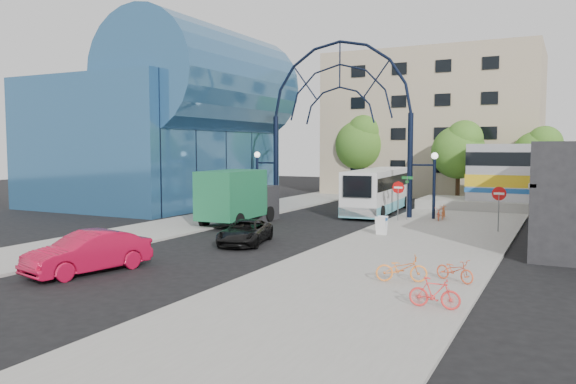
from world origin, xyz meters
The scene contains 22 objects.
ground centered at (0.00, 0.00, 0.00)m, with size 120.00×120.00×0.00m, color black.
sidewalk_east centered at (8.00, 4.00, 0.06)m, with size 8.00×56.00×0.12m, color gray.
plaza_west centered at (-6.50, 6.00, 0.06)m, with size 5.00×50.00×0.12m, color gray.
gateway_arch centered at (0.00, 14.00, 8.56)m, with size 13.64×0.44×12.10m.
stop_sign centered at (4.80, 12.00, 1.99)m, with size 0.80×0.07×2.50m.
do_not_enter_sign centered at (11.00, 10.00, 1.98)m, with size 0.76×0.07×2.48m.
street_name_sign centered at (5.20, 12.60, 2.13)m, with size 0.70×0.70×2.80m.
sandwich_board centered at (5.60, 5.98, 0.74)m, with size 0.55×0.61×0.99m.
transit_hall centered at (-15.30, 15.00, 6.70)m, with size 16.50×18.00×14.50m.
apartment_block centered at (2.00, 34.97, 7.00)m, with size 20.00×12.10×14.00m.
tree_north_a centered at (6.12, 25.93, 4.61)m, with size 4.48×4.48×7.00m.
tree_north_b centered at (-3.88, 29.93, 5.27)m, with size 5.12×5.12×8.00m.
tree_north_c centered at (12.12, 27.93, 4.28)m, with size 4.16×4.16×6.50m.
city_bus centered at (1.99, 16.91, 1.65)m, with size 3.30×11.61×3.15m.
green_truck centered at (-3.79, 6.82, 1.68)m, with size 2.81×6.75×3.36m.
black_suv centered at (0.26, 0.85, 0.59)m, with size 1.96×4.26×1.18m, color black.
red_sedan centered at (-1.79, -7.26, 0.78)m, with size 1.66×4.76×1.57m, color #B00A2D.
bike_near_a centered at (7.06, 13.40, 0.54)m, with size 0.56×1.61×0.84m, color #DE502C.
bike_near_b centered at (7.23, 13.98, 0.59)m, with size 0.44×1.56×0.93m, color orange.
bike_far_a centered at (11.00, -2.94, 0.52)m, with size 0.53×1.52×0.80m, color #E6552E.
bike_far_b centered at (11.08, -6.52, 0.57)m, with size 0.42×1.48×0.89m, color #F63231.
bike_far_c centered at (9.36, -3.80, 0.58)m, with size 0.61×1.76×0.93m, color orange.
Camera 1 is at (14.44, -22.61, 4.76)m, focal length 35.00 mm.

